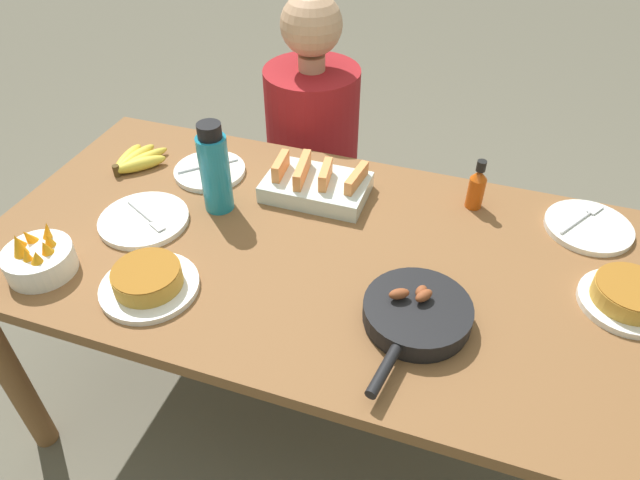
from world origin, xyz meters
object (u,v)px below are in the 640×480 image
object	(u,v)px
skillet	(416,314)
person_figure	(313,176)
hot_sauce_bottle	(477,187)
fruit_bowl_mango	(39,258)
frittata_plate_center	(148,281)
empty_plate_near_front	(210,171)
empty_plate_far_left	(588,227)
frittata_plate_side	(628,296)
melon_tray	(316,185)
banana_bunch	(136,160)
empty_plate_far_right	(144,220)
water_bottle	(215,170)

from	to	relation	value
skillet	person_figure	distance (m)	1.04
hot_sauce_bottle	fruit_bowl_mango	bearing A→B (deg)	-147.90
frittata_plate_center	empty_plate_near_front	bearing A→B (deg)	100.71
skillet	empty_plate_far_left	size ratio (longest dim) A/B	1.63
frittata_plate_side	empty_plate_near_front	size ratio (longest dim) A/B	1.00
frittata_plate_side	fruit_bowl_mango	bearing A→B (deg)	-165.94
person_figure	melon_tray	bearing A→B (deg)	-69.30
banana_bunch	person_figure	xyz separation A→B (m)	(0.40, 0.49, -0.28)
melon_tray	person_figure	xyz separation A→B (m)	(-0.17, 0.45, -0.30)
banana_bunch	fruit_bowl_mango	xyz separation A→B (m)	(0.04, -0.48, 0.02)
frittata_plate_side	empty_plate_far_right	size ratio (longest dim) A/B	0.88
empty_plate_near_front	fruit_bowl_mango	xyz separation A→B (m)	(-0.19, -0.51, 0.03)
skillet	empty_plate_far_left	distance (m)	0.60
empty_plate_near_front	empty_plate_far_left	xyz separation A→B (m)	(1.07, 0.08, -0.00)
skillet	water_bottle	distance (m)	0.66
melon_tray	frittata_plate_side	xyz separation A→B (m)	(0.81, -0.18, -0.01)
hot_sauce_bottle	empty_plate_near_front	bearing A→B (deg)	-173.36
banana_bunch	empty_plate_near_front	bearing A→B (deg)	8.50
melon_tray	water_bottle	world-z (taller)	water_bottle
banana_bunch	frittata_plate_center	distance (m)	0.56
fruit_bowl_mango	person_figure	distance (m)	1.07
frittata_plate_side	melon_tray	bearing A→B (deg)	167.60
water_bottle	hot_sauce_bottle	distance (m)	0.71
melon_tray	frittata_plate_side	bearing A→B (deg)	-12.40
banana_bunch	skillet	size ratio (longest dim) A/B	0.51
banana_bunch	empty_plate_near_front	xyz separation A→B (m)	(0.23, 0.03, -0.01)
frittata_plate_center	hot_sauce_bottle	size ratio (longest dim) A/B	1.57
empty_plate_near_front	person_figure	size ratio (longest dim) A/B	0.19
skillet	empty_plate_far_right	xyz separation A→B (m)	(-0.76, 0.12, -0.02)
banana_bunch	frittata_plate_side	xyz separation A→B (m)	(1.38, -0.14, 0.01)
empty_plate_far_left	fruit_bowl_mango	distance (m)	1.40
frittata_plate_center	frittata_plate_side	distance (m)	1.10
banana_bunch	empty_plate_near_front	distance (m)	0.24
empty_plate_near_front	skillet	bearing A→B (deg)	-28.68
frittata_plate_side	empty_plate_far_left	distance (m)	0.27
melon_tray	skillet	distance (m)	0.53
skillet	frittata_plate_center	size ratio (longest dim) A/B	1.58
frittata_plate_center	empty_plate_far_right	xyz separation A→B (m)	(-0.15, 0.22, -0.02)
frittata_plate_side	hot_sauce_bottle	distance (m)	0.46
frittata_plate_side	empty_plate_near_front	distance (m)	1.16
skillet	hot_sauce_bottle	distance (m)	0.48
empty_plate_far_left	fruit_bowl_mango	size ratio (longest dim) A/B	1.36
melon_tray	empty_plate_far_right	world-z (taller)	melon_tray
banana_bunch	empty_plate_far_left	distance (m)	1.31
empty_plate_near_front	empty_plate_far_right	distance (m)	0.28
fruit_bowl_mango	water_bottle	distance (m)	0.48
empty_plate_near_front	empty_plate_far_left	size ratio (longest dim) A/B	0.94
fruit_bowl_mango	water_bottle	bearing A→B (deg)	51.74
melon_tray	empty_plate_far_right	bearing A→B (deg)	-145.68
frittata_plate_side	water_bottle	distance (m)	1.05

